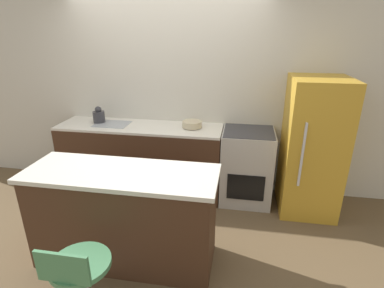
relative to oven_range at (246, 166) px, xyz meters
The scene contains 9 objects.
ground_plane 1.22m from the oven_range, 163.80° to the right, with size 14.00×14.00×0.00m, color brown.
wall_back 1.40m from the oven_range, 163.17° to the left, with size 8.00×0.06×2.60m.
back_counter 1.40m from the oven_range, behind, with size 2.14×0.59×0.95m.
kitchen_island 1.72m from the oven_range, 130.90° to the right, with size 1.73×0.62×0.94m.
oven_range is the anchor object (origin of this frame).
refrigerator 0.82m from the oven_range, ahead, with size 0.64×0.74×1.62m.
stool_chair 2.33m from the oven_range, 120.55° to the right, with size 0.44×0.44×0.78m.
kettle 2.05m from the oven_range, behind, with size 0.15×0.15×0.22m.
mixing_bowl 0.88m from the oven_range, behind, with size 0.25×0.25×0.08m.
Camera 1 is at (0.98, -3.21, 2.12)m, focal length 28.00 mm.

